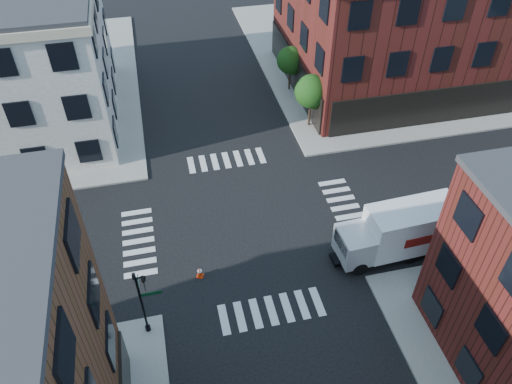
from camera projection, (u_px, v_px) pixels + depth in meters
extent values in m
plane|color=black|center=(245.00, 224.00, 33.03)|extent=(120.00, 120.00, 0.00)
cube|color=gray|center=(401.00, 51.00, 51.76)|extent=(30.00, 30.00, 0.15)
cube|color=#431710|center=(433.00, 14.00, 44.10)|extent=(25.00, 16.00, 12.00)
cylinder|color=black|center=(309.00, 117.00, 40.97)|extent=(0.18, 0.18, 1.47)
cylinder|color=black|center=(310.00, 110.00, 40.48)|extent=(0.12, 0.12, 1.47)
sphere|color=#15390F|center=(311.00, 91.00, 39.36)|extent=(2.69, 2.69, 2.69)
sphere|color=#15390F|center=(314.00, 98.00, 39.69)|extent=(1.85, 1.85, 1.85)
cylinder|color=black|center=(289.00, 82.00, 45.38)|extent=(0.18, 0.18, 1.33)
cylinder|color=black|center=(290.00, 76.00, 44.94)|extent=(0.12, 0.12, 1.33)
sphere|color=#15390F|center=(290.00, 60.00, 43.92)|extent=(2.43, 2.43, 2.43)
sphere|color=#15390F|center=(293.00, 66.00, 44.22)|extent=(1.67, 1.67, 1.67)
cylinder|color=black|center=(142.00, 306.00, 25.42)|extent=(0.12, 0.12, 4.60)
cylinder|color=black|center=(148.00, 328.00, 26.75)|extent=(0.28, 0.28, 0.30)
cube|color=#053819|center=(151.00, 294.00, 24.95)|extent=(1.10, 0.03, 0.22)
cube|color=#053819|center=(138.00, 284.00, 25.09)|extent=(0.03, 1.10, 0.22)
imported|color=black|center=(144.00, 284.00, 24.49)|extent=(0.22, 0.18, 1.10)
imported|color=black|center=(135.00, 281.00, 24.59)|extent=(0.18, 0.22, 1.10)
cube|color=white|center=(411.00, 227.00, 30.04)|extent=(5.62, 2.64, 2.95)
cube|color=maroon|center=(421.00, 241.00, 29.17)|extent=(2.09, 0.14, 0.67)
cube|color=maroon|center=(402.00, 213.00, 30.91)|extent=(2.09, 0.14, 0.67)
cube|color=#BCBDBF|center=(355.00, 245.00, 29.66)|extent=(2.01, 2.37, 1.90)
cube|color=black|center=(341.00, 244.00, 29.26)|extent=(0.18, 1.81, 0.86)
cube|color=black|center=(389.00, 248.00, 30.82)|extent=(7.64, 1.31, 0.24)
cylinder|color=black|center=(359.00, 268.00, 29.61)|extent=(0.97, 0.38, 0.95)
cylinder|color=black|center=(346.00, 244.00, 31.04)|extent=(0.97, 0.38, 0.95)
cylinder|color=black|center=(411.00, 256.00, 30.29)|extent=(0.97, 0.38, 0.95)
cylinder|color=black|center=(396.00, 233.00, 31.73)|extent=(0.97, 0.38, 0.95)
cylinder|color=black|center=(444.00, 249.00, 30.75)|extent=(0.97, 0.38, 0.95)
cylinder|color=black|center=(428.00, 226.00, 32.19)|extent=(0.97, 0.38, 0.95)
cube|color=red|center=(200.00, 276.00, 29.75)|extent=(0.51, 0.51, 0.04)
cone|color=red|center=(200.00, 272.00, 29.53)|extent=(0.48, 0.48, 0.71)
cylinder|color=white|center=(200.00, 271.00, 29.46)|extent=(0.27, 0.27, 0.08)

